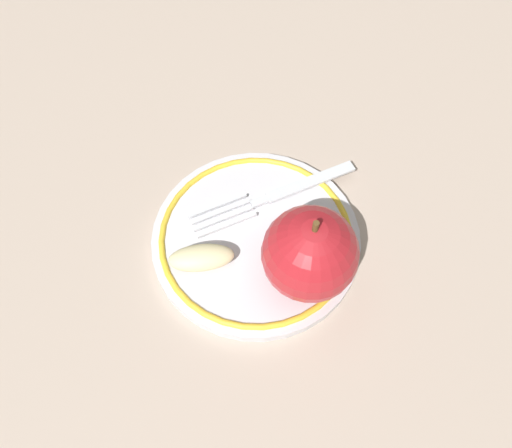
{
  "coord_description": "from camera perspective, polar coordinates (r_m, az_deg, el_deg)",
  "views": [
    {
      "loc": [
        0.02,
        -0.21,
        0.43
      ],
      "look_at": [
        -0.01,
        0.01,
        0.03
      ],
      "focal_mm": 35.0,
      "sensor_mm": 36.0,
      "label": 1
    }
  ],
  "objects": [
    {
      "name": "fork",
      "position": [
        0.5,
        2.77,
        3.51
      ],
      "size": [
        0.16,
        0.11,
        0.0
      ],
      "rotation": [
        0.0,
        0.0,
        3.7
      ],
      "color": "silver",
      "rests_on": "plate"
    },
    {
      "name": "apple_red_whole",
      "position": [
        0.42,
        6.18,
        -3.38
      ],
      "size": [
        0.08,
        0.08,
        0.09
      ],
      "color": "#AC1D24",
      "rests_on": "plate"
    },
    {
      "name": "apple_slice_front",
      "position": [
        0.46,
        -6.26,
        -3.85
      ],
      "size": [
        0.06,
        0.04,
        0.02
      ],
      "primitive_type": "ellipsoid",
      "rotation": [
        0.0,
        0.0,
        3.39
      ],
      "color": "beige",
      "rests_on": "plate"
    },
    {
      "name": "ground_plane",
      "position": [
        0.48,
        1.0,
        -3.37
      ],
      "size": [
        2.0,
        2.0,
        0.0
      ],
      "primitive_type": "plane",
      "color": "tan"
    },
    {
      "name": "plate",
      "position": [
        0.48,
        0.0,
        -1.59
      ],
      "size": [
        0.2,
        0.2,
        0.01
      ],
      "color": "silver",
      "rests_on": "ground_plane"
    }
  ]
}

